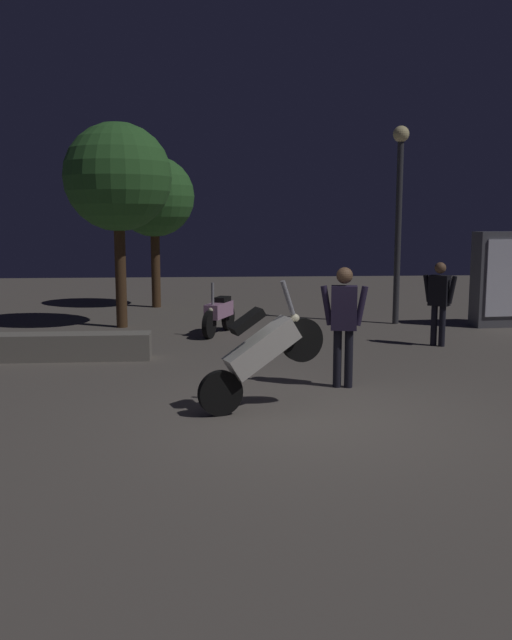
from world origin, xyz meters
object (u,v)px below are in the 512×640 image
person_bystander_far (344,316)px  streetlamp_near (399,198)px  motorcycle_white_foreground (262,352)px  motorcycle_pink_parked_left (219,313)px  person_rider_beside (439,297)px  kiosk_billboard (509,279)px

person_bystander_far → streetlamp_near: streetlamp_near is taller
motorcycle_white_foreground → motorcycle_pink_parked_left: motorcycle_white_foreground is taller
motorcycle_white_foreground → streetlamp_near: streetlamp_near is taller
motorcycle_white_foreground → person_rider_beside: 5.52m
streetlamp_near → kiosk_billboard: (2.39, -0.53, -1.79)m
person_rider_beside → streetlamp_near: bearing=-138.9°
motorcycle_pink_parked_left → person_bystander_far: (1.67, -4.62, 0.59)m
motorcycle_pink_parked_left → streetlamp_near: bearing=127.6°
person_bystander_far → motorcycle_white_foreground: bearing=142.3°
person_rider_beside → motorcycle_pink_parked_left: bearing=-71.2°
person_bystander_far → kiosk_billboard: 7.08m
streetlamp_near → person_rider_beside: bearing=-89.2°
motorcycle_white_foreground → person_bystander_far: 1.69m
motorcycle_white_foreground → streetlamp_near: size_ratio=0.37×
person_rider_beside → kiosk_billboard: 3.24m
streetlamp_near → kiosk_billboard: size_ratio=2.10×
motorcycle_white_foreground → motorcycle_pink_parked_left: 5.75m
motorcycle_white_foreground → person_bystander_far: size_ratio=0.95×
motorcycle_pink_parked_left → kiosk_billboard: size_ratio=0.75×
streetlamp_near → person_bystander_far: bearing=-112.5°
motorcycle_pink_parked_left → person_bystander_far: bearing=41.8°
person_rider_beside → person_bystander_far: person_bystander_far is taller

